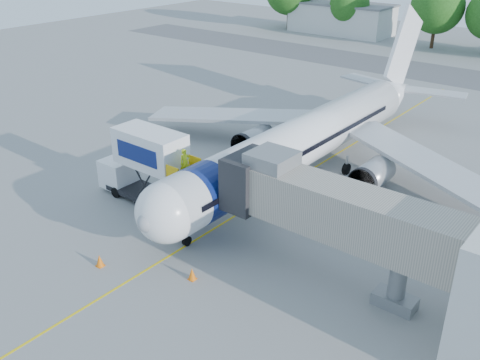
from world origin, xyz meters
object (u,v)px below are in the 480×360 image
Objects in this scene: ground_tug at (74,265)px; jet_bridge at (324,207)px; catering_hiloader at (145,166)px; aircraft at (307,139)px.

jet_bridge is at bearing 52.64° from ground_tug.
aircraft is at bearing 60.64° from catering_hiloader.
aircraft is 13.77m from jet_bridge.
catering_hiloader is at bearing 125.38° from ground_tug.
aircraft is 20.24m from ground_tug.
jet_bridge is (7.99, -11.12, 1.39)m from aircraft.
aircraft is 8.96× the size of ground_tug.
jet_bridge is 1.64× the size of catering_hiloader.
ground_tug is at bearing -140.08° from jet_bridge.
catering_hiloader is 9.77m from ground_tug.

